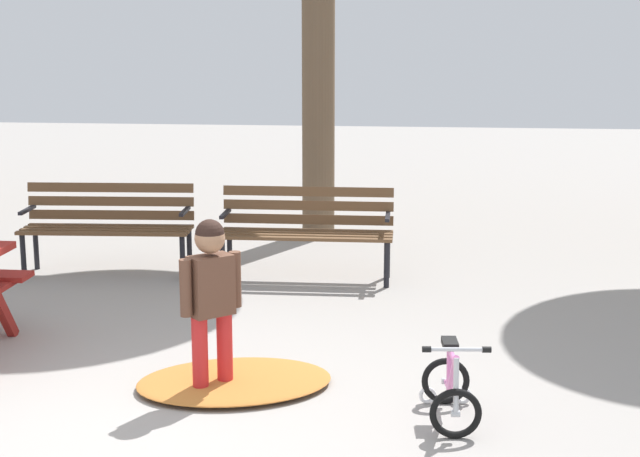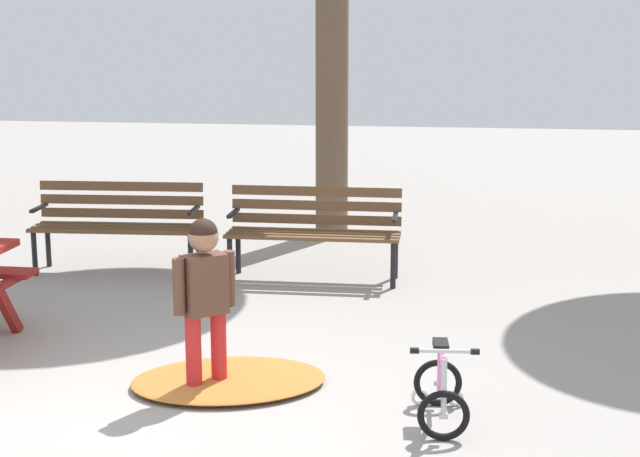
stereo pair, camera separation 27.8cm
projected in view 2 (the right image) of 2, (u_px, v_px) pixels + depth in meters
name	position (u px, v px, depth m)	size (l,w,h in m)	color
ground	(144.00, 430.00, 5.64)	(36.00, 36.00, 0.00)	gray
park_bench_far_left	(118.00, 219.00, 9.26)	(1.63, 0.56, 0.85)	brown
park_bench_left	(314.00, 225.00, 8.97)	(1.61, 0.48, 0.85)	brown
child_standing	(205.00, 290.00, 6.12)	(0.34, 0.32, 1.14)	red
kids_bicycle	(441.00, 390.00, 5.73)	(0.41, 0.59, 0.54)	black
leaf_pile	(229.00, 380.00, 6.36)	(1.28, 0.89, 0.07)	#B26B2D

